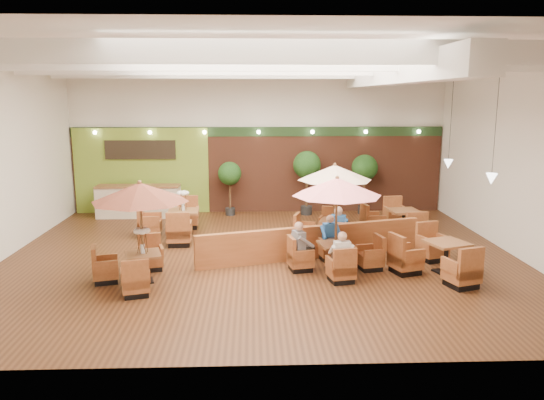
{
  "coord_description": "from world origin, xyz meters",
  "views": [
    {
      "loc": [
        -0.25,
        -14.02,
        4.35
      ],
      "look_at": [
        0.3,
        0.5,
        1.5
      ],
      "focal_mm": 35.0,
      "sensor_mm": 36.0,
      "label": 1
    }
  ],
  "objects_px": {
    "table_3": "(175,222)",
    "table_4": "(434,258)",
    "table_0": "(138,210)",
    "diner_2": "(301,241)",
    "topiary_2": "(365,170)",
    "diner_4": "(338,225)",
    "booth_divider": "(312,242)",
    "table_2": "(333,185)",
    "table_1": "(337,206)",
    "table_5": "(394,223)",
    "diner_1": "(331,233)",
    "topiary_0": "(230,176)",
    "topiary_1": "(307,167)",
    "service_counter": "(139,201)",
    "diner_0": "(342,251)",
    "diner_3": "(338,224)"
  },
  "relations": [
    {
      "from": "service_counter",
      "to": "diner_2",
      "type": "relative_size",
      "value": 3.69
    },
    {
      "from": "topiary_2",
      "to": "diner_1",
      "type": "relative_size",
      "value": 2.93
    },
    {
      "from": "table_4",
      "to": "diner_3",
      "type": "xyz_separation_m",
      "value": [
        -2.08,
        2.06,
        0.39
      ]
    },
    {
      "from": "table_3",
      "to": "table_4",
      "type": "height_order",
      "value": "table_3"
    },
    {
      "from": "topiary_0",
      "to": "topiary_1",
      "type": "bearing_deg",
      "value": -0.0
    },
    {
      "from": "table_2",
      "to": "topiary_0",
      "type": "bearing_deg",
      "value": 147.74
    },
    {
      "from": "table_0",
      "to": "table_1",
      "type": "height_order",
      "value": "table_0"
    },
    {
      "from": "booth_divider",
      "to": "topiary_2",
      "type": "xyz_separation_m",
      "value": [
        2.54,
        5.45,
        1.22
      ]
    },
    {
      "from": "booth_divider",
      "to": "topiary_2",
      "type": "height_order",
      "value": "topiary_2"
    },
    {
      "from": "service_counter",
      "to": "table_1",
      "type": "relative_size",
      "value": 1.22
    },
    {
      "from": "diner_0",
      "to": "booth_divider",
      "type": "bearing_deg",
      "value": 99.99
    },
    {
      "from": "service_counter",
      "to": "table_4",
      "type": "distance_m",
      "value": 10.9
    },
    {
      "from": "diner_2",
      "to": "table_2",
      "type": "bearing_deg",
      "value": 137.71
    },
    {
      "from": "diner_3",
      "to": "diner_4",
      "type": "xyz_separation_m",
      "value": [
        0.0,
        0.0,
        -0.03
      ]
    },
    {
      "from": "table_1",
      "to": "table_2",
      "type": "xyz_separation_m",
      "value": [
        0.3,
        2.62,
        0.08
      ]
    },
    {
      "from": "table_2",
      "to": "diner_1",
      "type": "bearing_deg",
      "value": -81.82
    },
    {
      "from": "table_3",
      "to": "diner_4",
      "type": "xyz_separation_m",
      "value": [
        4.9,
        -1.75,
        0.27
      ]
    },
    {
      "from": "topiary_0",
      "to": "diner_0",
      "type": "height_order",
      "value": "topiary_0"
    },
    {
      "from": "table_5",
      "to": "diner_1",
      "type": "relative_size",
      "value": 3.57
    },
    {
      "from": "service_counter",
      "to": "table_2",
      "type": "bearing_deg",
      "value": -29.22
    },
    {
      "from": "booth_divider",
      "to": "table_3",
      "type": "xyz_separation_m",
      "value": [
        -4.08,
        2.46,
        0.02
      ]
    },
    {
      "from": "booth_divider",
      "to": "table_4",
      "type": "bearing_deg",
      "value": -41.28
    },
    {
      "from": "booth_divider",
      "to": "table_2",
      "type": "height_order",
      "value": "table_2"
    },
    {
      "from": "table_4",
      "to": "diner_0",
      "type": "distance_m",
      "value": 2.53
    },
    {
      "from": "table_4",
      "to": "diner_2",
      "type": "bearing_deg",
      "value": 156.37
    },
    {
      "from": "table_2",
      "to": "diner_2",
      "type": "xyz_separation_m",
      "value": [
        -1.18,
        -2.62,
        -0.98
      ]
    },
    {
      "from": "table_2",
      "to": "topiary_2",
      "type": "height_order",
      "value": "table_2"
    },
    {
      "from": "topiary_0",
      "to": "diner_1",
      "type": "xyz_separation_m",
      "value": [
        2.93,
        -5.59,
        -0.74
      ]
    },
    {
      "from": "table_0",
      "to": "table_5",
      "type": "height_order",
      "value": "table_0"
    },
    {
      "from": "topiary_0",
      "to": "diner_0",
      "type": "xyz_separation_m",
      "value": [
        2.93,
        -7.36,
        -0.73
      ]
    },
    {
      "from": "table_2",
      "to": "table_4",
      "type": "distance_m",
      "value": 3.88
    },
    {
      "from": "topiary_1",
      "to": "topiary_2",
      "type": "xyz_separation_m",
      "value": [
        2.15,
        0.0,
        -0.11
      ]
    },
    {
      "from": "table_5",
      "to": "topiary_1",
      "type": "relative_size",
      "value": 1.15
    },
    {
      "from": "service_counter",
      "to": "diner_3",
      "type": "height_order",
      "value": "diner_3"
    },
    {
      "from": "topiary_2",
      "to": "diner_4",
      "type": "bearing_deg",
      "value": -109.94
    },
    {
      "from": "table_2",
      "to": "table_3",
      "type": "relative_size",
      "value": 0.87
    },
    {
      "from": "table_4",
      "to": "diner_0",
      "type": "xyz_separation_m",
      "value": [
        -2.43,
        -0.57,
        0.37
      ]
    },
    {
      "from": "table_0",
      "to": "diner_1",
      "type": "bearing_deg",
      "value": 3.34
    },
    {
      "from": "table_2",
      "to": "diner_0",
      "type": "distance_m",
      "value": 3.65
    },
    {
      "from": "table_1",
      "to": "diner_4",
      "type": "distance_m",
      "value": 2.0
    },
    {
      "from": "service_counter",
      "to": "table_4",
      "type": "relative_size",
      "value": 1.05
    },
    {
      "from": "booth_divider",
      "to": "topiary_1",
      "type": "relative_size",
      "value": 2.72
    },
    {
      "from": "table_4",
      "to": "diner_3",
      "type": "relative_size",
      "value": 3.43
    },
    {
      "from": "service_counter",
      "to": "diner_4",
      "type": "distance_m",
      "value": 8.01
    },
    {
      "from": "diner_2",
      "to": "diner_3",
      "type": "height_order",
      "value": "diner_3"
    },
    {
      "from": "diner_4",
      "to": "table_4",
      "type": "bearing_deg",
      "value": -23.89
    },
    {
      "from": "table_4",
      "to": "table_5",
      "type": "height_order",
      "value": "table_4"
    },
    {
      "from": "table_3",
      "to": "diner_0",
      "type": "distance_m",
      "value": 6.32
    },
    {
      "from": "table_0",
      "to": "diner_2",
      "type": "height_order",
      "value": "table_0"
    },
    {
      "from": "booth_divider",
      "to": "diner_0",
      "type": "bearing_deg",
      "value": -92.62
    }
  ]
}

